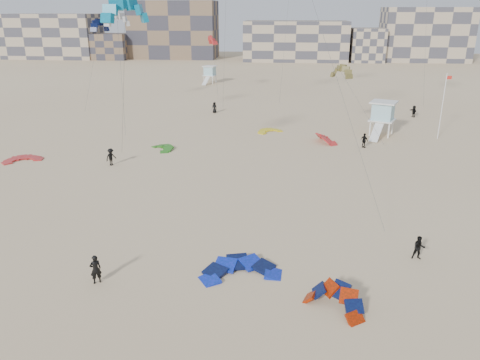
# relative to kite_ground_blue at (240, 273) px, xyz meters

# --- Properties ---
(ground) EXTENTS (320.00, 320.00, 0.00)m
(ground) POSITION_rel_kite_ground_blue_xyz_m (-5.10, -0.57, 0.00)
(ground) COLOR beige
(ground) RESTS_ON ground
(kite_ground_blue) EXTENTS (5.70, 5.88, 1.85)m
(kite_ground_blue) POSITION_rel_kite_ground_blue_xyz_m (0.00, 0.00, 0.00)
(kite_ground_blue) COLOR #1A23E4
(kite_ground_blue) RESTS_ON ground
(kite_ground_orange) EXTENTS (4.73, 4.74, 3.37)m
(kite_ground_orange) POSITION_rel_kite_ground_blue_xyz_m (5.55, -3.10, 0.00)
(kite_ground_orange) COLOR red
(kite_ground_orange) RESTS_ON ground
(kite_ground_red) EXTENTS (5.16, 5.25, 0.81)m
(kite_ground_red) POSITION_rel_kite_ground_blue_xyz_m (-26.01, 20.75, 0.00)
(kite_ground_red) COLOR red
(kite_ground_red) RESTS_ON ground
(kite_ground_green) EXTENTS (4.55, 4.50, 1.18)m
(kite_ground_green) POSITION_rel_kite_ground_blue_xyz_m (-11.84, 26.58, 0.00)
(kite_ground_green) COLOR #207718
(kite_ground_green) RESTS_ON ground
(kite_ground_red_far) EXTENTS (4.58, 4.46, 3.25)m
(kite_ground_red_far) POSITION_rel_kite_ground_blue_xyz_m (7.65, 31.63, 0.00)
(kite_ground_red_far) COLOR red
(kite_ground_red_far) RESTS_ON ground
(kite_ground_yellow) EXTENTS (4.55, 4.59, 0.80)m
(kite_ground_yellow) POSITION_rel_kite_ground_blue_xyz_m (0.41, 36.06, 0.00)
(kite_ground_yellow) COLOR #FEFF20
(kite_ground_yellow) RESTS_ON ground
(kitesurfer_main) EXTENTS (0.81, 0.77, 1.87)m
(kitesurfer_main) POSITION_rel_kite_ground_blue_xyz_m (-8.58, -1.91, 0.94)
(kitesurfer_main) COLOR black
(kitesurfer_main) RESTS_ON ground
(kitesurfer_b) EXTENTS (0.83, 0.66, 1.64)m
(kitesurfer_b) POSITION_rel_kite_ground_blue_xyz_m (11.56, 2.95, 0.82)
(kitesurfer_b) COLOR black
(kitesurfer_b) RESTS_ON ground
(kitesurfer_c) EXTENTS (1.24, 1.38, 1.85)m
(kitesurfer_c) POSITION_rel_kite_ground_blue_xyz_m (-15.72, 20.14, 0.93)
(kitesurfer_c) COLOR black
(kitesurfer_c) RESTS_ON ground
(kitesurfer_d) EXTENTS (1.02, 1.06, 1.78)m
(kitesurfer_d) POSITION_rel_kite_ground_blue_xyz_m (11.95, 29.55, 0.89)
(kitesurfer_d) COLOR black
(kitesurfer_d) RESTS_ON ground
(kitesurfer_e) EXTENTS (0.93, 0.70, 1.71)m
(kitesurfer_e) POSITION_rel_kite_ground_blue_xyz_m (-8.78, 47.48, 0.86)
(kitesurfer_e) COLOR black
(kitesurfer_e) RESTS_ON ground
(kitesurfer_f) EXTENTS (1.02, 1.73, 1.77)m
(kitesurfer_f) POSITION_rel_kite_ground_blue_xyz_m (22.02, 47.45, 0.89)
(kitesurfer_f) COLOR black
(kitesurfer_f) RESTS_ON ground
(kite_fly_teal_a) EXTENTS (6.84, 10.02, 15.75)m
(kite_fly_teal_a) POSITION_rel_kite_ground_blue_xyz_m (-10.94, 14.34, 15.34)
(kite_fly_teal_a) COLOR #0C77A3
(kite_fly_teal_a) RESTS_ON ground
(kite_fly_grey) EXTENTS (4.63, 9.41, 14.26)m
(kite_fly_grey) POSITION_rel_kite_ground_blue_xyz_m (-19.36, 35.93, 14.17)
(kite_fly_grey) COLOR silver
(kite_fly_grey) RESTS_ON ground
(kite_fly_olive) EXTENTS (6.62, 10.62, 8.16)m
(kite_fly_olive) POSITION_rel_kite_ground_blue_xyz_m (9.41, 35.75, 8.00)
(kite_fly_olive) COLOR brown
(kite_fly_olive) RESTS_ON ground
(kite_fly_navy) EXTENTS (4.35, 8.02, 13.28)m
(kite_fly_navy) POSITION_rel_kite_ground_blue_xyz_m (-26.52, 47.80, 12.99)
(kite_fly_navy) COLOR #081846
(kite_fly_navy) RESTS_ON ground
(kite_fly_red) EXTENTS (4.22, 8.43, 10.30)m
(kite_fly_red) POSITION_rel_kite_ground_blue_xyz_m (-11.57, 64.59, 9.94)
(kite_fly_red) COLOR red
(kite_fly_red) RESTS_ON ground
(lifeguard_tower_near) EXTENTS (4.09, 6.58, 4.43)m
(lifeguard_tower_near) POSITION_rel_kite_ground_blue_xyz_m (15.07, 35.85, 2.19)
(lifeguard_tower_near) COLOR white
(lifeguard_tower_near) RESTS_ON ground
(lifeguard_tower_far) EXTENTS (3.21, 5.49, 3.80)m
(lifeguard_tower_far) POSITION_rel_kite_ground_blue_xyz_m (-14.41, 78.27, 1.88)
(lifeguard_tower_far) COLOR white
(lifeguard_tower_far) RESTS_ON ground
(flagpole) EXTENTS (0.67, 0.10, 8.23)m
(flagpole) POSITION_rel_kite_ground_blue_xyz_m (22.01, 34.74, 4.31)
(flagpole) COLOR white
(flagpole) RESTS_ON ground
(condo_west_a) EXTENTS (30.00, 15.00, 14.00)m
(condo_west_a) POSITION_rel_kite_ground_blue_xyz_m (-75.10, 129.43, 7.00)
(condo_west_a) COLOR tan
(condo_west_a) RESTS_ON ground
(condo_west_b) EXTENTS (28.00, 14.00, 18.00)m
(condo_west_b) POSITION_rel_kite_ground_blue_xyz_m (-35.10, 133.43, 9.00)
(condo_west_b) COLOR brown
(condo_west_b) RESTS_ON ground
(condo_mid) EXTENTS (32.00, 16.00, 12.00)m
(condo_mid) POSITION_rel_kite_ground_blue_xyz_m (4.90, 129.43, 6.00)
(condo_mid) COLOR tan
(condo_mid) RESTS_ON ground
(condo_east) EXTENTS (26.00, 14.00, 16.00)m
(condo_east) POSITION_rel_kite_ground_blue_xyz_m (44.90, 131.43, 8.00)
(condo_east) COLOR tan
(condo_east) RESTS_ON ground
(condo_fill_left) EXTENTS (12.00, 10.00, 8.00)m
(condo_fill_left) POSITION_rel_kite_ground_blue_xyz_m (-55.10, 127.43, 4.00)
(condo_fill_left) COLOR brown
(condo_fill_left) RESTS_ON ground
(condo_fill_right) EXTENTS (10.00, 10.00, 10.00)m
(condo_fill_right) POSITION_rel_kite_ground_blue_xyz_m (26.90, 127.43, 5.00)
(condo_fill_right) COLOR tan
(condo_fill_right) RESTS_ON ground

